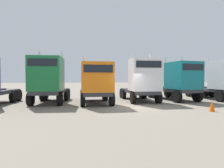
% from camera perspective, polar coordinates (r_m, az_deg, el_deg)
% --- Properties ---
extents(ground, '(200.00, 200.00, 0.00)m').
position_cam_1_polar(ground, '(13.79, 5.77, -7.08)').
color(ground, gray).
extents(semi_truck_green, '(3.32, 6.03, 4.42)m').
position_cam_1_polar(semi_truck_green, '(16.08, -19.07, 1.26)').
color(semi_truck_green, '#333338').
rests_on(semi_truck_green, ground).
extents(semi_truck_orange, '(2.95, 6.04, 3.94)m').
position_cam_1_polar(semi_truck_orange, '(15.03, -4.91, 0.30)').
color(semi_truck_orange, '#333338').
rests_on(semi_truck_orange, ground).
extents(semi_truck_white, '(3.20, 6.52, 4.38)m').
position_cam_1_polar(semi_truck_white, '(16.75, 9.30, 1.04)').
color(semi_truck_white, '#333338').
rests_on(semi_truck_white, ground).
extents(semi_truck_teal, '(2.85, 6.04, 4.21)m').
position_cam_1_polar(semi_truck_teal, '(18.55, 20.04, 1.01)').
color(semi_truck_teal, '#333338').
rests_on(semi_truck_teal, ground).
extents(semi_truck_silver, '(3.24, 6.68, 4.42)m').
position_cam_1_polar(semi_truck_silver, '(20.87, 30.84, 1.07)').
color(semi_truck_silver, '#333338').
rests_on(semi_truck_silver, ground).
extents(traffic_cone_near, '(0.36, 0.36, 0.69)m').
position_cam_1_polar(traffic_cone_near, '(13.40, 28.55, -6.01)').
color(traffic_cone_near, '#F2590C').
rests_on(traffic_cone_near, ground).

